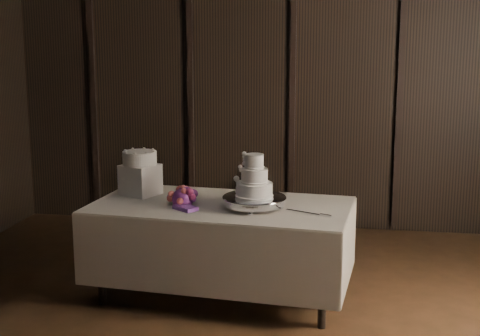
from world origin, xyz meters
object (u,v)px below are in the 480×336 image
cake_stand (254,203)px  small_cake (140,158)px  bouquet (183,197)px  display_table (221,246)px  box_pedestal (140,180)px  wedding_cake (251,180)px

cake_stand → small_cake: small_cake is taller
cake_stand → bouquet: (-0.55, -0.00, 0.02)m
display_table → bouquet: 0.50m
display_table → cake_stand: bearing=-13.1°
box_pedestal → cake_stand: bearing=-16.7°
display_table → wedding_cake: (0.25, -0.10, 0.56)m
wedding_cake → small_cake: (-0.96, 0.31, 0.09)m
wedding_cake → bouquet: wedding_cake is taller
wedding_cake → small_cake: wedding_cake is taller
wedding_cake → bouquet: 0.55m
bouquet → box_pedestal: bearing=145.3°
small_cake → cake_stand: bearing=-16.7°
cake_stand → bouquet: bearing=-179.8°
bouquet → small_cake: (-0.43, 0.30, 0.24)m
display_table → bouquet: (-0.28, -0.09, 0.41)m
bouquet → small_cake: size_ratio=1.45×
display_table → box_pedestal: 0.87m
bouquet → box_pedestal: box_pedestal is taller
box_pedestal → bouquet: bearing=-34.7°
display_table → bouquet: bearing=-156.4°
cake_stand → wedding_cake: 0.18m
small_cake → box_pedestal: bearing=0.0°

